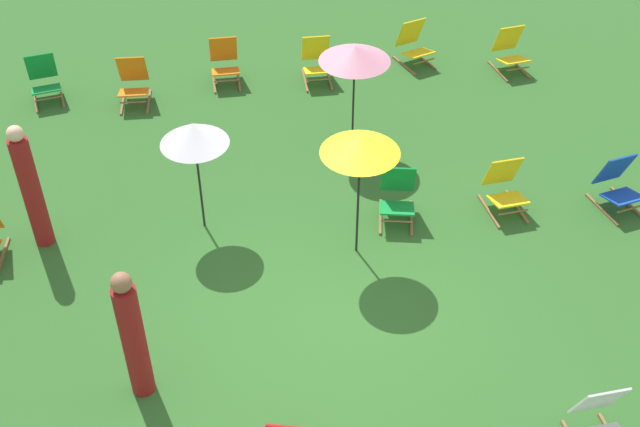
{
  "coord_description": "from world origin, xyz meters",
  "views": [
    {
      "loc": [
        -1.52,
        -7.03,
        7.46
      ],
      "look_at": [
        0.0,
        1.2,
        0.5
      ],
      "focal_mm": 45.6,
      "sensor_mm": 36.0,
      "label": 1
    }
  ],
  "objects": [
    {
      "name": "ground_plane",
      "position": [
        0.0,
        0.0,
        0.0
      ],
      "size": [
        40.0,
        40.0,
        0.0
      ],
      "primitive_type": "plane",
      "color": "#2D6026"
    },
    {
      "name": "deckchair_0",
      "position": [
        4.33,
        1.21,
        0.37
      ],
      "size": [
        0.61,
        0.83,
        0.83
      ],
      "rotation": [
        0.0,
        0.0,
        0.18
      ],
      "color": "olive",
      "rests_on": "ground"
    },
    {
      "name": "deckchair_2",
      "position": [
        1.17,
        1.54,
        0.37
      ],
      "size": [
        0.65,
        0.85,
        0.83
      ],
      "rotation": [
        0.0,
        0.0,
        -0.25
      ],
      "color": "olive",
      "rests_on": "ground"
    },
    {
      "name": "deckchair_3",
      "position": [
        -2.46,
        5.35,
        0.37
      ],
      "size": [
        0.54,
        0.8,
        0.83
      ],
      "rotation": [
        0.0,
        0.0,
        -0.09
      ],
      "color": "olive",
      "rests_on": "ground"
    },
    {
      "name": "deckchair_4",
      "position": [
        -0.87,
        5.77,
        0.37
      ],
      "size": [
        0.5,
        0.77,
        0.83
      ],
      "rotation": [
        0.0,
        0.0,
        -0.02
      ],
      "color": "olive",
      "rests_on": "ground"
    },
    {
      "name": "deckchair_5",
      "position": [
        -3.95,
        5.73,
        0.37
      ],
      "size": [
        0.59,
        0.83,
        0.83
      ],
      "rotation": [
        0.0,
        0.0,
        0.16
      ],
      "color": "olive",
      "rests_on": "ground"
    },
    {
      "name": "deckchair_6",
      "position": [
        2.59,
        5.79,
        0.37
      ],
      "size": [
        0.69,
        0.87,
        0.83
      ],
      "rotation": [
        0.0,
        0.0,
        0.31
      ],
      "color": "olive",
      "rests_on": "ground"
    },
    {
      "name": "deckchair_11",
      "position": [
        0.74,
        5.51,
        0.37
      ],
      "size": [
        0.51,
        0.78,
        0.83
      ],
      "rotation": [
        0.0,
        0.0,
        -0.05
      ],
      "color": "olive",
      "rests_on": "ground"
    },
    {
      "name": "deckchair_12",
      "position": [
        2.72,
        1.44,
        0.37
      ],
      "size": [
        0.52,
        0.79,
        0.83
      ],
      "rotation": [
        0.0,
        0.0,
        0.06
      ],
      "color": "olive",
      "rests_on": "ground"
    },
    {
      "name": "deckchair_13",
      "position": [
        4.23,
        5.24,
        0.37
      ],
      "size": [
        0.56,
        0.81,
        0.83
      ],
      "rotation": [
        0.0,
        0.0,
        0.12
      ],
      "color": "olive",
      "rests_on": "ground"
    },
    {
      "name": "deckchair_14",
      "position": [
        2.3,
        -2.54,
        0.37
      ],
      "size": [
        0.5,
        0.77,
        0.83
      ],
      "rotation": [
        0.0,
        0.0,
        0.03
      ],
      "color": "olive",
      "rests_on": "ground"
    },
    {
      "name": "umbrella_0",
      "position": [
        -1.54,
        1.83,
        1.56
      ],
      "size": [
        0.91,
        0.91,
        1.72
      ],
      "color": "black",
      "rests_on": "ground"
    },
    {
      "name": "umbrella_1",
      "position": [
        0.93,
        3.4,
        1.62
      ],
      "size": [
        1.08,
        1.08,
        1.75
      ],
      "color": "black",
      "rests_on": "ground"
    },
    {
      "name": "umbrella_2",
      "position": [
        0.45,
        0.93,
        1.75
      ],
      "size": [
        1.01,
        1.01,
        1.88
      ],
      "color": "black",
      "rests_on": "ground"
    },
    {
      "name": "person_0",
      "position": [
        -2.43,
        -0.92,
        0.88
      ],
      "size": [
        0.37,
        0.37,
        1.8
      ],
      "rotation": [
        0.0,
        0.0,
        5.5
      ],
      "color": "maroon",
      "rests_on": "ground"
    },
    {
      "name": "person_1",
      "position": [
        -3.73,
        1.9,
        0.92
      ],
      "size": [
        0.37,
        0.37,
        1.89
      ],
      "rotation": [
        0.0,
        0.0,
        4.01
      ],
      "color": "maroon",
      "rests_on": "ground"
    }
  ]
}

